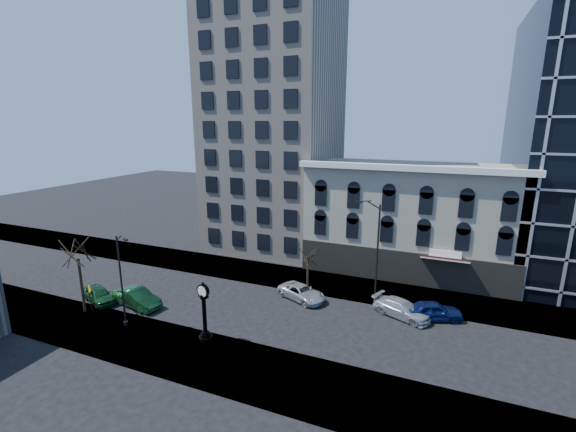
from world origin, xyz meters
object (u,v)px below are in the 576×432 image
at_px(street_clock, 204,314).
at_px(car_near_a, 99,295).
at_px(street_lamp_near, 121,257).
at_px(car_near_b, 137,298).
at_px(warning_sign, 90,294).

bearing_deg(street_clock, car_near_a, -177.25).
relative_size(street_lamp_near, car_near_b, 1.62).
relative_size(warning_sign, car_near_a, 0.60).
height_order(street_clock, warning_sign, street_clock).
distance_m(street_clock, car_near_a, 13.31).
distance_m(warning_sign, car_near_b, 3.92).
bearing_deg(street_clock, warning_sign, -168.77).
bearing_deg(car_near_b, street_clock, -95.43).
xyz_separation_m(street_lamp_near, car_near_b, (-2.39, 3.51, -5.49)).
bearing_deg(car_near_a, car_near_b, -57.68).
distance_m(street_clock, warning_sign, 11.88).
bearing_deg(street_lamp_near, car_near_b, 148.75).
bearing_deg(car_near_b, warning_sign, 144.45).
bearing_deg(street_lamp_near, street_clock, 32.74).
distance_m(street_lamp_near, warning_sign, 6.77).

